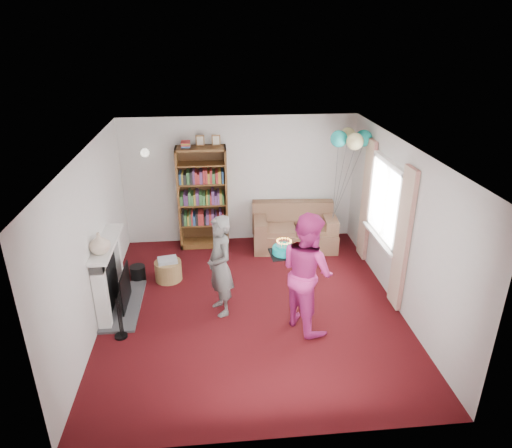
{
  "coord_description": "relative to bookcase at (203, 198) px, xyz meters",
  "views": [
    {
      "loc": [
        -0.52,
        -5.99,
        4.04
      ],
      "look_at": [
        0.13,
        0.6,
        1.14
      ],
      "focal_mm": 32.0,
      "sensor_mm": 36.0,
      "label": 1
    }
  ],
  "objects": [
    {
      "name": "wall_left",
      "position": [
        -1.53,
        -2.3,
        0.28
      ],
      "size": [
        0.02,
        5.0,
        2.5
      ],
      "primitive_type": "cube",
      "color": "silver",
      "rests_on": "ground"
    },
    {
      "name": "bookcase",
      "position": [
        0.0,
        0.0,
        0.0
      ],
      "size": [
        0.94,
        0.42,
        2.19
      ],
      "color": "#472B14",
      "rests_on": "ground"
    },
    {
      "name": "person_striped",
      "position": [
        0.26,
        -2.37,
        -0.19
      ],
      "size": [
        0.55,
        0.66,
        1.56
      ],
      "primitive_type": "imported",
      "rotation": [
        0.0,
        0.0,
        -1.22
      ],
      "color": "black",
      "rests_on": "ground"
    },
    {
      "name": "ground",
      "position": [
        0.73,
        -2.3,
        -0.97
      ],
      "size": [
        5.0,
        5.0,
        0.0
      ],
      "primitive_type": "plane",
      "color": "#35080F",
      "rests_on": "ground"
    },
    {
      "name": "window_bay",
      "position": [
        2.94,
        -1.7,
        0.23
      ],
      "size": [
        0.14,
        2.02,
        2.2
      ],
      "color": "white",
      "rests_on": "ground"
    },
    {
      "name": "wall_back",
      "position": [
        0.73,
        0.21,
        0.28
      ],
      "size": [
        4.5,
        0.02,
        2.5
      ],
      "primitive_type": "cube",
      "color": "silver",
      "rests_on": "ground"
    },
    {
      "name": "fireplace",
      "position": [
        -1.35,
        -2.11,
        -0.46
      ],
      "size": [
        0.55,
        1.8,
        1.12
      ],
      "color": "#3F3F42",
      "rests_on": "ground"
    },
    {
      "name": "wall_sconce",
      "position": [
        -1.02,
        0.06,
        0.91
      ],
      "size": [
        0.16,
        0.23,
        0.16
      ],
      "color": "gold",
      "rests_on": "ground"
    },
    {
      "name": "ceiling",
      "position": [
        0.73,
        -2.3,
        1.54
      ],
      "size": [
        4.5,
        5.0,
        0.01
      ],
      "primitive_type": "cube",
      "color": "white",
      "rests_on": "wall_back"
    },
    {
      "name": "person_magenta",
      "position": [
        1.47,
        -2.83,
        -0.09
      ],
      "size": [
        0.97,
        1.06,
        1.76
      ],
      "primitive_type": "imported",
      "rotation": [
        0.0,
        0.0,
        2.02
      ],
      "color": "#AE226D",
      "rests_on": "ground"
    },
    {
      "name": "mantel_vase",
      "position": [
        -1.39,
        -2.45,
        0.31
      ],
      "size": [
        0.31,
        0.31,
        0.3
      ],
      "primitive_type": "imported",
      "rotation": [
        0.0,
        0.0,
        -0.08
      ],
      "color": "beige",
      "rests_on": "fireplace"
    },
    {
      "name": "wicker_basket",
      "position": [
        -0.61,
        -1.34,
        -0.79
      ],
      "size": [
        0.46,
        0.46,
        0.4
      ],
      "rotation": [
        0.0,
        0.0,
        0.19
      ],
      "color": "olive",
      "rests_on": "ground"
    },
    {
      "name": "sofa",
      "position": [
        1.76,
        -0.24,
        -0.65
      ],
      "size": [
        1.6,
        0.85,
        0.85
      ],
      "rotation": [
        0.0,
        0.0,
        -0.08
      ],
      "color": "brown",
      "rests_on": "ground"
    },
    {
      "name": "wall_right",
      "position": [
        2.99,
        -2.3,
        0.28
      ],
      "size": [
        0.02,
        5.0,
        2.5
      ],
      "primitive_type": "cube",
      "color": "silver",
      "rests_on": "ground"
    },
    {
      "name": "balloons",
      "position": [
        2.63,
        -0.63,
        1.25
      ],
      "size": [
        0.74,
        0.74,
        1.72
      ],
      "color": "#3F3F3F",
      "rests_on": "ground"
    },
    {
      "name": "birthday_cake",
      "position": [
        1.18,
        -2.56,
        0.12
      ],
      "size": [
        0.39,
        0.39,
        0.22
      ],
      "rotation": [
        0.0,
        0.0,
        0.06
      ],
      "color": "black",
      "rests_on": "ground"
    }
  ]
}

